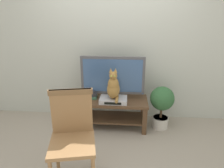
# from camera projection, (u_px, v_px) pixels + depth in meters

# --- Properties ---
(ground_plane) EXTENTS (12.00, 12.00, 0.00)m
(ground_plane) POSITION_uv_depth(u_px,v_px,m) (109.00, 146.00, 2.92)
(ground_plane) COLOR gray
(back_wall) EXTENTS (7.00, 0.12, 2.80)m
(back_wall) POSITION_uv_depth(u_px,v_px,m) (114.00, 38.00, 3.41)
(back_wall) COLOR #B7BCB2
(back_wall) RESTS_ON ground
(tv_stand) EXTENTS (1.13, 0.51, 0.48)m
(tv_stand) POSITION_uv_depth(u_px,v_px,m) (112.00, 107.00, 3.33)
(tv_stand) COLOR #513823
(tv_stand) RESTS_ON ground
(tv) EXTENTS (1.01, 0.20, 0.69)m
(tv) POSITION_uv_depth(u_px,v_px,m) (113.00, 77.00, 3.23)
(tv) COLOR #4C4C51
(tv) RESTS_ON tv_stand
(media_box) EXTENTS (0.43, 0.28, 0.07)m
(media_box) POSITION_uv_depth(u_px,v_px,m) (113.00, 100.00, 3.18)
(media_box) COLOR #BCBCC1
(media_box) RESTS_ON tv_stand
(cat) EXTENTS (0.20, 0.34, 0.49)m
(cat) POSITION_uv_depth(u_px,v_px,m) (113.00, 87.00, 3.09)
(cat) COLOR olive
(cat) RESTS_ON media_box
(wooden_chair) EXTENTS (0.56, 0.56, 1.03)m
(wooden_chair) POSITION_uv_depth(u_px,v_px,m) (72.00, 131.00, 2.20)
(wooden_chair) COLOR olive
(wooden_chair) RESTS_ON ground
(book_stack) EXTENTS (0.23, 0.19, 0.13)m
(book_stack) POSITION_uv_depth(u_px,v_px,m) (90.00, 94.00, 3.32)
(book_stack) COLOR #38664C
(book_stack) RESTS_ON tv_stand
(potted_plant) EXTENTS (0.38, 0.38, 0.71)m
(potted_plant) POSITION_uv_depth(u_px,v_px,m) (162.00, 103.00, 3.26)
(potted_plant) COLOR beige
(potted_plant) RESTS_ON ground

